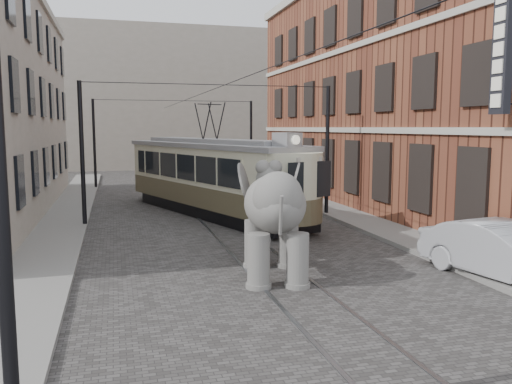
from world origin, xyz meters
name	(u,v)px	position (x,y,z in m)	size (l,w,h in m)	color
ground	(251,252)	(0.00, 0.00, 0.00)	(120.00, 120.00, 0.00)	#474442
tram_rails	(251,251)	(0.00, 0.00, 0.01)	(1.54, 80.00, 0.02)	slate
sidewalk_right	(411,239)	(6.00, 0.00, 0.07)	(2.00, 60.00, 0.15)	slate
sidewalk_left	(43,262)	(-6.50, 0.00, 0.07)	(2.00, 60.00, 0.15)	slate
brick_building	(406,92)	(11.00, 9.00, 6.00)	(8.00, 26.00, 12.00)	brown
distant_block	(155,100)	(0.00, 40.00, 7.00)	(28.00, 10.00, 14.00)	gray
catenary	(217,154)	(-0.20, 5.00, 3.00)	(11.00, 30.20, 6.00)	black
tram	(210,160)	(0.03, 7.79, 2.62)	(2.73, 13.21, 5.24)	beige
elephant	(275,221)	(-0.12, -2.99, 1.58)	(2.84, 5.16, 3.16)	slate
parked_car	(503,251)	(5.78, -4.88, 0.78)	(1.66, 4.73, 1.56)	#A2A2A7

